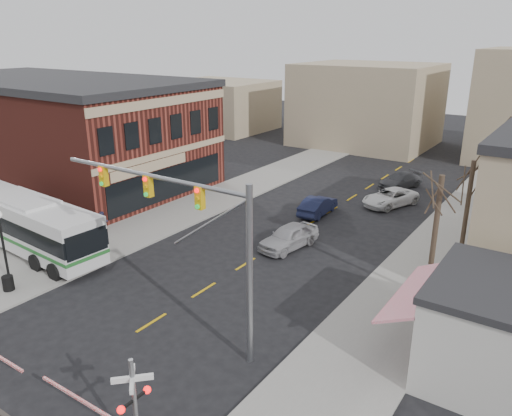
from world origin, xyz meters
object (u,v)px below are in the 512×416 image
at_px(transit_bus, 26,222).
at_px(traffic_signal_mast, 193,223).
at_px(trash_bin, 8,283).
at_px(car_d, 400,180).
at_px(rr_crossing_east, 127,408).
at_px(car_b, 318,205).
at_px(street_lamp, 1,231).
at_px(car_a, 289,237).
at_px(pedestrian_near, 66,251).
at_px(car_c, 390,197).
at_px(pedestrian_far, 103,222).

xyz_separation_m(transit_bus, traffic_signal_mast, (15.74, -1.56, 3.86)).
distance_m(trash_bin, car_d, 33.37).
xyz_separation_m(rr_crossing_east, car_b, (-5.89, 24.80, -1.24)).
relative_size(street_lamp, car_a, 0.90).
xyz_separation_m(rr_crossing_east, pedestrian_near, (-14.18, 7.90, -0.93)).
relative_size(transit_bus, car_c, 2.67).
distance_m(rr_crossing_east, car_a, 18.47).
height_order(trash_bin, car_a, car_a).
bearing_deg(car_c, rr_crossing_east, -64.65).
distance_m(street_lamp, trash_bin, 2.89).
relative_size(trash_bin, car_a, 0.18).
xyz_separation_m(street_lamp, pedestrian_far, (-1.31, 7.85, -2.23)).
height_order(car_a, car_d, car_a).
height_order(traffic_signal_mast, rr_crossing_east, traffic_signal_mast).
distance_m(traffic_signal_mast, street_lamp, 12.97).
relative_size(transit_bus, car_b, 3.06).
bearing_deg(car_a, car_b, 111.60).
bearing_deg(trash_bin, pedestrian_far, 105.68).
distance_m(rr_crossing_east, pedestrian_near, 16.26).
distance_m(street_lamp, car_d, 33.22).
relative_size(car_a, car_b, 1.06).
bearing_deg(car_c, car_b, -105.60).
relative_size(traffic_signal_mast, pedestrian_near, 5.98).
xyz_separation_m(car_b, car_c, (3.96, 5.20, -0.02)).
xyz_separation_m(car_b, pedestrian_near, (-8.30, -16.90, 0.31)).
height_order(transit_bus, car_b, transit_bus).
relative_size(rr_crossing_east, street_lamp, 1.34).
bearing_deg(rr_crossing_east, pedestrian_near, 150.88).
distance_m(street_lamp, car_a, 17.14).
xyz_separation_m(transit_bus, rr_crossing_east, (18.34, -8.04, 0.04)).
bearing_deg(transit_bus, traffic_signal_mast, -5.68).
relative_size(rr_crossing_east, pedestrian_near, 3.06).
xyz_separation_m(rr_crossing_east, car_d, (-2.96, 35.53, -1.29)).
relative_size(street_lamp, trash_bin, 5.05).
bearing_deg(street_lamp, car_d, 68.36).
distance_m(rr_crossing_east, car_b, 25.52).
height_order(transit_bus, car_a, transit_bus).
height_order(traffic_signal_mast, pedestrian_far, traffic_signal_mast).
distance_m(transit_bus, pedestrian_near, 4.26).
bearing_deg(rr_crossing_east, car_c, 93.67).
relative_size(transit_bus, traffic_signal_mast, 1.23).
bearing_deg(trash_bin, transit_bus, 136.93).
relative_size(trash_bin, car_c, 0.16).
xyz_separation_m(pedestrian_near, pedestrian_far, (-2.31, 4.69, -0.13)).
bearing_deg(transit_bus, rr_crossing_east, -23.68).
xyz_separation_m(car_c, car_d, (-1.04, 5.53, -0.02)).
height_order(car_b, car_c, car_b).
distance_m(traffic_signal_mast, trash_bin, 12.86).
bearing_deg(trash_bin, car_a, 55.06).
xyz_separation_m(traffic_signal_mast, pedestrian_far, (-13.88, 6.11, -4.89)).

